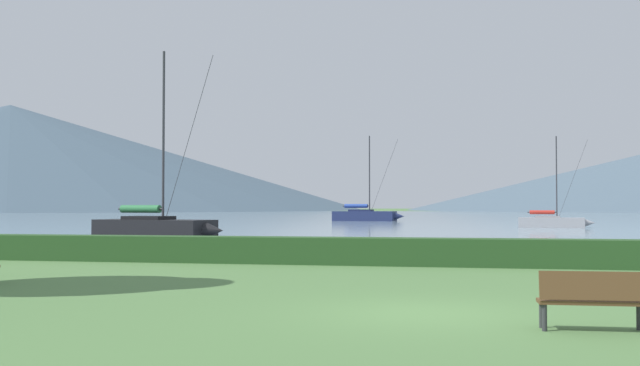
{
  "coord_description": "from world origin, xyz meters",
  "views": [
    {
      "loc": [
        0.79,
        -13.89,
        1.98
      ],
      "look_at": [
        -11.06,
        45.07,
        3.81
      ],
      "focal_mm": 41.97,
      "sensor_mm": 36.0,
      "label": 1
    }
  ],
  "objects_px": {
    "sailboat_slip_1": "(156,227)",
    "sailboat_slip_3": "(365,215)",
    "sailboat_slip_0": "(552,222)",
    "park_bench_under_tree": "(593,297)"
  },
  "relations": [
    {
      "from": "sailboat_slip_3",
      "to": "park_bench_under_tree",
      "type": "height_order",
      "value": "sailboat_slip_3"
    },
    {
      "from": "sailboat_slip_0",
      "to": "park_bench_under_tree",
      "type": "xyz_separation_m",
      "value": [
        -5.4,
        -57.94,
        -0.02
      ]
    },
    {
      "from": "sailboat_slip_1",
      "to": "park_bench_under_tree",
      "type": "bearing_deg",
      "value": -40.95
    },
    {
      "from": "sailboat_slip_0",
      "to": "sailboat_slip_1",
      "type": "height_order",
      "value": "sailboat_slip_1"
    },
    {
      "from": "park_bench_under_tree",
      "to": "sailboat_slip_3",
      "type": "bearing_deg",
      "value": 97.86
    },
    {
      "from": "sailboat_slip_3",
      "to": "park_bench_under_tree",
      "type": "relative_size",
      "value": 6.6
    },
    {
      "from": "sailboat_slip_1",
      "to": "sailboat_slip_3",
      "type": "bearing_deg",
      "value": 99.2
    },
    {
      "from": "sailboat_slip_0",
      "to": "sailboat_slip_1",
      "type": "relative_size",
      "value": 0.75
    },
    {
      "from": "park_bench_under_tree",
      "to": "sailboat_slip_1",
      "type": "bearing_deg",
      "value": 122.36
    },
    {
      "from": "sailboat_slip_0",
      "to": "sailboat_slip_1",
      "type": "xyz_separation_m",
      "value": [
        -25.47,
        -29.06,
        0.16
      ]
    }
  ]
}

